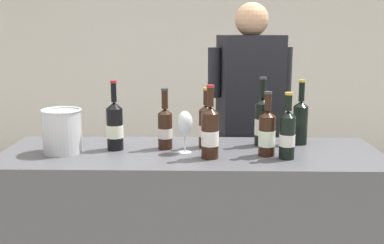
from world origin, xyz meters
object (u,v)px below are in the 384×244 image
wine_bottle_4 (300,120)px  wine_bottle_5 (262,121)px  wine_glass (185,124)px  wine_bottle_2 (115,126)px  wine_bottle_6 (206,126)px  wine_bottle_7 (210,132)px  wine_bottle_1 (165,127)px  person_server (249,142)px  ice_bucket (62,131)px  wine_bottle_3 (267,133)px  wine_bottle_0 (287,134)px

wine_bottle_4 → wine_bottle_5: (-0.20, -0.03, 0.00)m
wine_bottle_4 → wine_glass: size_ratio=1.63×
wine_bottle_2 → wine_bottle_4: wine_bottle_2 is taller
wine_bottle_6 → wine_bottle_7: 0.21m
wine_bottle_1 → person_server: bearing=53.3°
wine_bottle_1 → wine_bottle_4: wine_bottle_4 is taller
wine_bottle_5 → ice_bucket: wine_bottle_5 is taller
wine_glass → wine_bottle_5: bearing=22.1°
wine_bottle_5 → wine_bottle_7: 0.37m
wine_bottle_1 → wine_bottle_6: (0.21, 0.04, 0.00)m
wine_bottle_4 → wine_bottle_7: size_ratio=0.98×
wine_bottle_3 → wine_bottle_4: size_ratio=0.91×
wine_glass → wine_bottle_7: bearing=-36.8°
wine_bottle_3 → wine_bottle_5: 0.20m
wine_bottle_2 → person_server: 1.04m
wine_bottle_4 → person_server: (-0.21, 0.54, -0.25)m
wine_bottle_7 → wine_bottle_4: bearing=30.5°
wine_bottle_1 → wine_bottle_5: wine_bottle_5 is taller
wine_bottle_3 → wine_bottle_4: wine_bottle_4 is taller
wine_bottle_3 → wine_bottle_5: size_ratio=0.87×
wine_bottle_3 → wine_glass: wine_bottle_3 is taller
wine_bottle_3 → person_server: person_server is taller
wine_bottle_0 → ice_bucket: (-1.08, 0.09, -0.01)m
wine_bottle_5 → wine_bottle_7: wine_bottle_5 is taller
wine_bottle_3 → wine_bottle_5: (0.00, 0.20, 0.02)m
ice_bucket → person_server: person_server is taller
wine_bottle_1 → person_server: (0.49, 0.66, -0.24)m
wine_bottle_7 → ice_bucket: bearing=173.3°
wine_bottle_4 → ice_bucket: size_ratio=1.57×
wine_bottle_3 → ice_bucket: wine_bottle_3 is taller
wine_bottle_7 → person_server: bearing=72.1°
wine_bottle_5 → wine_bottle_6: bearing=-171.2°
ice_bucket → person_server: (0.99, 0.74, -0.24)m
wine_bottle_3 → ice_bucket: 0.99m
wine_bottle_7 → person_server: size_ratio=0.20×
wine_bottle_0 → wine_bottle_7: size_ratio=0.91×
wine_glass → person_server: size_ratio=0.12×
wine_bottle_1 → wine_bottle_2: wine_bottle_2 is taller
wine_bottle_2 → wine_bottle_5: size_ratio=0.98×
wine_bottle_5 → wine_glass: wine_bottle_5 is taller
wine_bottle_2 → wine_glass: size_ratio=1.67×
wine_bottle_6 → ice_bucket: bearing=-170.4°
person_server → ice_bucket: bearing=-143.1°
wine_bottle_7 → person_server: 0.90m
ice_bucket → wine_glass: bearing=0.5°
wine_bottle_1 → wine_glass: 0.13m
wine_bottle_0 → wine_glass: size_ratio=1.51×
wine_bottle_5 → wine_glass: size_ratio=1.71×
wine_bottle_1 → wine_bottle_4: size_ratio=0.91×
wine_bottle_2 → wine_bottle_6: (0.46, 0.06, -0.01)m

